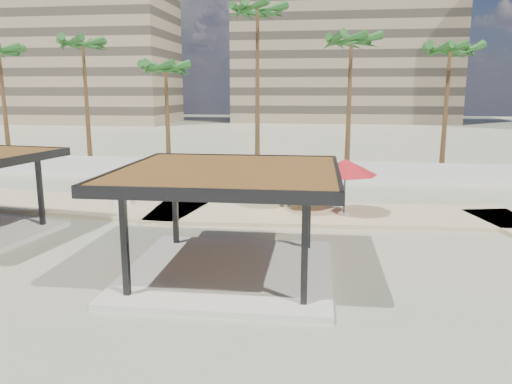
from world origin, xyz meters
TOP-DOWN VIEW (x-y plane):
  - ground at (0.00, 0.00)m, footprint 200.00×200.00m
  - promenade at (2.00, 7.67)m, footprint 44.45×7.97m
  - boundary_wall at (0.00, 16.00)m, footprint 56.00×0.30m
  - building_west at (-42.00, 68.00)m, footprint 34.00×16.00m
  - building_mid at (4.00, 78.00)m, footprint 38.00×16.00m
  - pavilion_central at (-1.08, -0.46)m, footprint 6.51×6.51m
  - umbrella_b at (0.07, 7.65)m, footprint 3.41×3.41m
  - umbrella_c at (2.51, 6.69)m, footprint 2.96×2.96m
  - lounger_a at (-8.14, 8.24)m, footprint 1.52×2.42m
  - palm_b at (-15.00, 18.70)m, footprint 3.00×3.00m
  - palm_c at (-9.00, 18.10)m, footprint 3.00×3.00m
  - palm_d at (-3.00, 18.90)m, footprint 3.00×3.00m
  - palm_e at (3.00, 18.40)m, footprint 3.00×3.00m
  - palm_f at (9.00, 18.60)m, footprint 3.00×3.00m

SIDE VIEW (x-z plane):
  - ground at x=0.00m, z-range 0.00..0.00m
  - promenade at x=2.00m, z-range -0.06..0.18m
  - lounger_a at x=-8.14m, z-range -0.05..0.83m
  - boundary_wall at x=0.00m, z-range 0.00..1.20m
  - pavilion_central at x=-1.08m, z-range 0.31..3.55m
  - umbrella_b at x=0.07m, z-range 1.04..3.44m
  - umbrella_c at x=2.51m, z-range 1.05..3.48m
  - palm_c at x=-9.00m, z-range 2.79..10.52m
  - palm_f at x=9.00m, z-range 3.24..11.97m
  - palm_e at x=3.00m, z-range 3.50..12.83m
  - palm_b at x=-15.00m, z-range 3.54..12.96m
  - palm_d at x=-3.00m, z-range 4.37..15.71m
  - building_mid at x=4.00m, z-range -0.93..29.47m
  - building_west at x=-42.00m, z-range -0.93..31.47m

